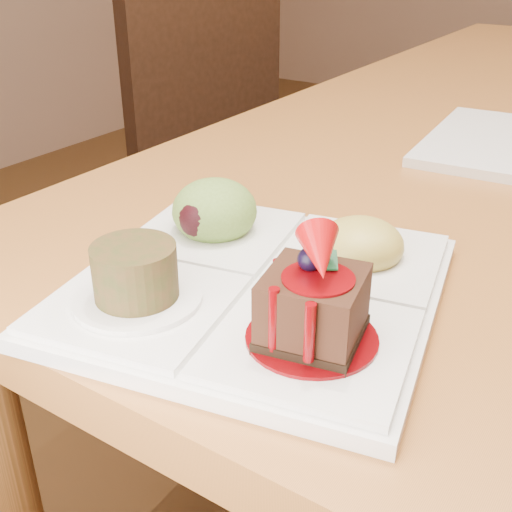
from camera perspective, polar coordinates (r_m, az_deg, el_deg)
The scene contains 2 objects.
chair_left at distance 1.46m, azimuth -1.43°, elevation 9.67°, with size 0.51×0.51×0.99m.
sampler_plate at distance 0.49m, azimuth -0.02°, elevation -1.22°, with size 0.32×0.32×0.10m.
Camera 1 is at (0.05, -1.11, 1.01)m, focal length 45.00 mm.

